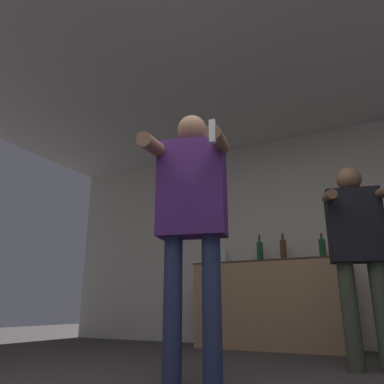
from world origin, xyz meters
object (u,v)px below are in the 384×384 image
Objects in this scene: bottle_red_label at (224,257)px; bottle_clear_vodka at (323,249)px; bottle_short_whiskey at (260,252)px; person_woman_foreground at (192,207)px; bottle_dark_rum at (283,250)px; person_man_side at (357,243)px.

bottle_red_label is 1.00× the size of bottle_clear_vodka.
person_woman_foreground is (0.26, -2.26, -0.01)m from bottle_short_whiskey.
bottle_dark_rum is 1.11× the size of bottle_red_label.
bottle_dark_rum is 0.44m from bottle_clear_vodka.
bottle_red_label is at bearing 107.77° from person_woman_foreground.
person_man_side is (0.87, -1.23, -0.17)m from bottle_dark_rum.
bottle_red_label is (-0.47, -0.00, -0.03)m from bottle_short_whiskey.
bottle_red_label is (-0.75, -0.00, -0.03)m from bottle_dark_rum.
person_man_side is at bearing -37.14° from bottle_red_label.
person_woman_foreground is (-0.03, -2.26, -0.01)m from bottle_dark_rum.
person_woman_foreground is (0.72, -2.26, 0.02)m from bottle_red_label.
bottle_red_label is at bearing -180.00° from bottle_short_whiskey.
bottle_short_whiskey is 0.72m from bottle_clear_vodka.
person_man_side is (0.44, -1.23, -0.15)m from bottle_clear_vodka.
bottle_red_label is at bearing 142.86° from person_man_side.
person_woman_foreground reaches higher than bottle_clear_vodka.
bottle_clear_vodka is (0.72, 0.00, -0.01)m from bottle_short_whiskey.
bottle_red_label is 2.37m from person_woman_foreground.
bottle_short_whiskey is at bearing 180.00° from bottle_clear_vodka.
bottle_red_label is 1.19m from bottle_clear_vodka.
person_man_side is (1.62, -1.23, -0.13)m from bottle_red_label.
bottle_clear_vodka is (1.19, 0.00, 0.02)m from bottle_red_label.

